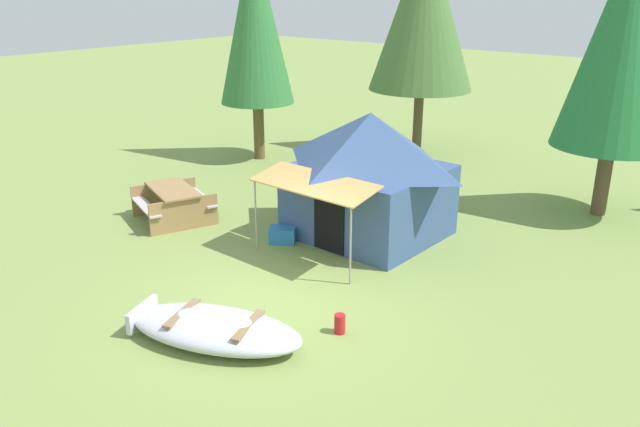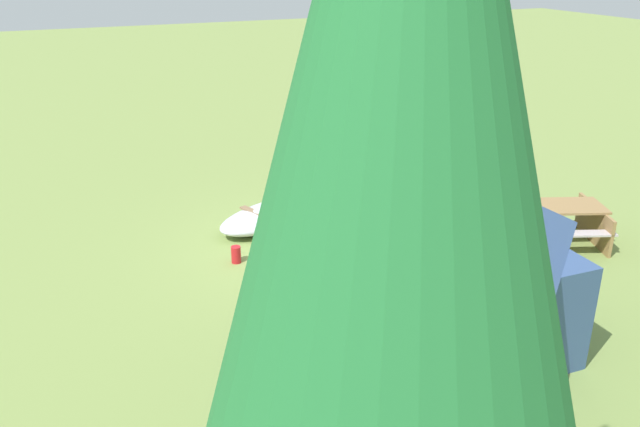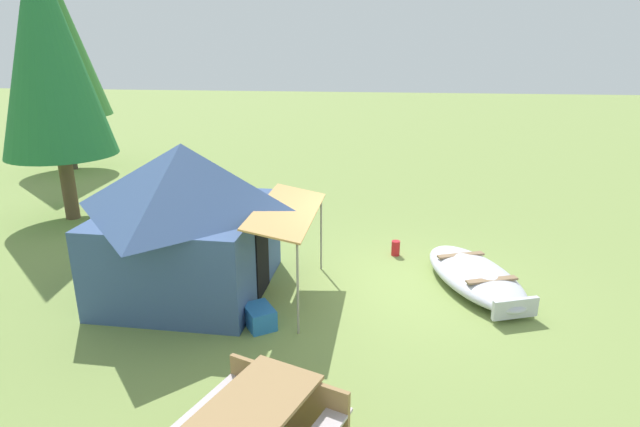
{
  "view_description": "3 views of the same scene",
  "coord_description": "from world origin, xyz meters",
  "px_view_note": "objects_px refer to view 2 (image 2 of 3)",
  "views": [
    {
      "loc": [
        6.68,
        -7.03,
        5.18
      ],
      "look_at": [
        -0.26,
        1.55,
        1.11
      ],
      "focal_mm": 35.85,
      "sensor_mm": 36.0,
      "label": 1
    },
    {
      "loc": [
        4.27,
        10.24,
        5.29
      ],
      "look_at": [
        0.29,
        1.03,
        1.19
      ],
      "focal_mm": 36.68,
      "sensor_mm": 36.0,
      "label": 2
    },
    {
      "loc": [
        -8.6,
        0.27,
        4.19
      ],
      "look_at": [
        0.23,
        1.35,
        1.26
      ],
      "focal_mm": 28.95,
      "sensor_mm": 36.0,
      "label": 3
    }
  ],
  "objects_px": {
    "beached_rowboat": "(279,213)",
    "picnic_table": "(558,219)",
    "canvas_cabin_tent": "(450,256)",
    "pine_tree_back_left": "(397,248)",
    "cooler_box": "(451,273)",
    "fuel_can": "(236,255)"
  },
  "relations": [
    {
      "from": "canvas_cabin_tent",
      "to": "pine_tree_back_left",
      "type": "distance_m",
      "value": 6.23
    },
    {
      "from": "picnic_table",
      "to": "fuel_can",
      "type": "bearing_deg",
      "value": -14.86
    },
    {
      "from": "beached_rowboat",
      "to": "cooler_box",
      "type": "distance_m",
      "value": 3.98
    },
    {
      "from": "canvas_cabin_tent",
      "to": "pine_tree_back_left",
      "type": "bearing_deg",
      "value": 51.85
    },
    {
      "from": "picnic_table",
      "to": "beached_rowboat",
      "type": "bearing_deg",
      "value": -32.75
    },
    {
      "from": "picnic_table",
      "to": "fuel_can",
      "type": "relative_size",
      "value": 6.64
    },
    {
      "from": "fuel_can",
      "to": "canvas_cabin_tent",
      "type": "bearing_deg",
      "value": 119.0
    },
    {
      "from": "picnic_table",
      "to": "canvas_cabin_tent",
      "type": "bearing_deg",
      "value": 27.81
    },
    {
      "from": "cooler_box",
      "to": "beached_rowboat",
      "type": "bearing_deg",
      "value": -62.86
    },
    {
      "from": "canvas_cabin_tent",
      "to": "pine_tree_back_left",
      "type": "relative_size",
      "value": 0.57
    },
    {
      "from": "beached_rowboat",
      "to": "fuel_can",
      "type": "xyz_separation_m",
      "value": [
        1.32,
        1.39,
        -0.07
      ]
    },
    {
      "from": "canvas_cabin_tent",
      "to": "picnic_table",
      "type": "xyz_separation_m",
      "value": [
        -3.91,
        -2.06,
        -0.9
      ]
    },
    {
      "from": "cooler_box",
      "to": "pine_tree_back_left",
      "type": "bearing_deg",
      "value": 52.14
    },
    {
      "from": "canvas_cabin_tent",
      "to": "cooler_box",
      "type": "relative_size",
      "value": 6.92
    },
    {
      "from": "beached_rowboat",
      "to": "pine_tree_back_left",
      "type": "height_order",
      "value": "pine_tree_back_left"
    },
    {
      "from": "canvas_cabin_tent",
      "to": "fuel_can",
      "type": "relative_size",
      "value": 11.86
    },
    {
      "from": "beached_rowboat",
      "to": "pine_tree_back_left",
      "type": "bearing_deg",
      "value": 73.61
    },
    {
      "from": "beached_rowboat",
      "to": "cooler_box",
      "type": "height_order",
      "value": "beached_rowboat"
    },
    {
      "from": "beached_rowboat",
      "to": "pine_tree_back_left",
      "type": "xyz_separation_m",
      "value": [
        2.78,
        9.45,
        3.83
      ]
    },
    {
      "from": "beached_rowboat",
      "to": "picnic_table",
      "type": "height_order",
      "value": "picnic_table"
    },
    {
      "from": "canvas_cabin_tent",
      "to": "pine_tree_back_left",
      "type": "xyz_separation_m",
      "value": [
        3.48,
        4.42,
        2.68
      ]
    },
    {
      "from": "pine_tree_back_left",
      "to": "picnic_table",
      "type": "bearing_deg",
      "value": -138.71
    }
  ]
}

